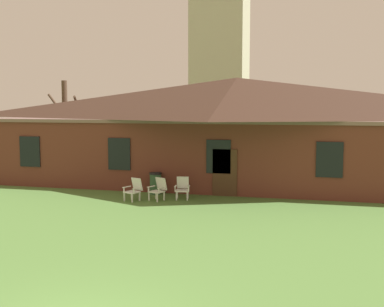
# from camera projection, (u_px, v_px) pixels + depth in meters

# --- Properties ---
(brick_building) EXTENTS (24.60, 10.40, 5.51)m
(brick_building) POSITION_uv_depth(u_px,v_px,m) (237.00, 128.00, 25.76)
(brick_building) COLOR brown
(brick_building) RESTS_ON ground
(dome_tower) EXTENTS (5.18, 5.18, 20.90)m
(dome_tower) POSITION_uv_depth(u_px,v_px,m) (220.00, 44.00, 43.44)
(dome_tower) COLOR #BCB29E
(dome_tower) RESTS_ON ground
(lawn_chair_by_porch) EXTENTS (0.79, 0.83, 0.96)m
(lawn_chair_by_porch) POSITION_uv_depth(u_px,v_px,m) (134.00, 189.00, 20.07)
(lawn_chair_by_porch) COLOR white
(lawn_chair_by_porch) RESTS_ON ground
(lawn_chair_near_door) EXTENTS (0.79, 0.83, 0.96)m
(lawn_chair_near_door) POSITION_uv_depth(u_px,v_px,m) (158.00, 189.00, 20.16)
(lawn_chair_near_door) COLOR silver
(lawn_chair_near_door) RESTS_ON ground
(lawn_chair_left_end) EXTENTS (0.72, 0.76, 0.96)m
(lawn_chair_left_end) POSITION_uv_depth(u_px,v_px,m) (182.00, 187.00, 20.43)
(lawn_chair_left_end) COLOR white
(lawn_chair_left_end) RESTS_ON ground
(bare_tree_beside_building) EXTENTS (2.08, 2.07, 5.67)m
(bare_tree_beside_building) POSITION_uv_depth(u_px,v_px,m) (65.00, 120.00, 31.63)
(bare_tree_beside_building) COLOR brown
(bare_tree_beside_building) RESTS_ON ground
(trash_bin) EXTENTS (0.56, 0.56, 0.98)m
(trash_bin) POSITION_uv_depth(u_px,v_px,m) (156.00, 183.00, 21.59)
(trash_bin) COLOR #335638
(trash_bin) RESTS_ON ground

